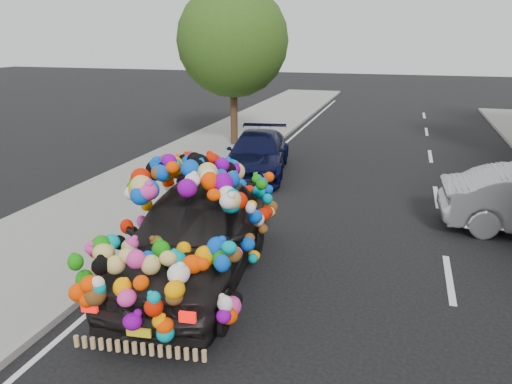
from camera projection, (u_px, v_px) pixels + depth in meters
The scene contains 7 objects.
ground at pixel (260, 255), 10.06m from camera, with size 100.00×100.00×0.00m, color black.
sidewalk at pixel (76, 230), 11.21m from camera, with size 4.00×60.00×0.12m, color gray.
kerb at pixel (154, 239), 10.68m from camera, with size 0.15×60.00×0.13m, color gray.
lane_markings at pixel (449, 279), 9.08m from camera, with size 6.00×50.00×0.01m, color silver, non-canonical shape.
tree_near_sidewalk at pixel (233, 41), 18.56m from camera, with size 4.20×4.20×6.13m.
plush_art_car at pixel (194, 216), 8.75m from camera, with size 2.90×5.41×2.35m.
navy_sedan at pixel (257, 154), 15.78m from camera, with size 1.81×4.45×1.29m, color black.
Camera 1 is at (2.56, -8.84, 4.25)m, focal length 35.00 mm.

